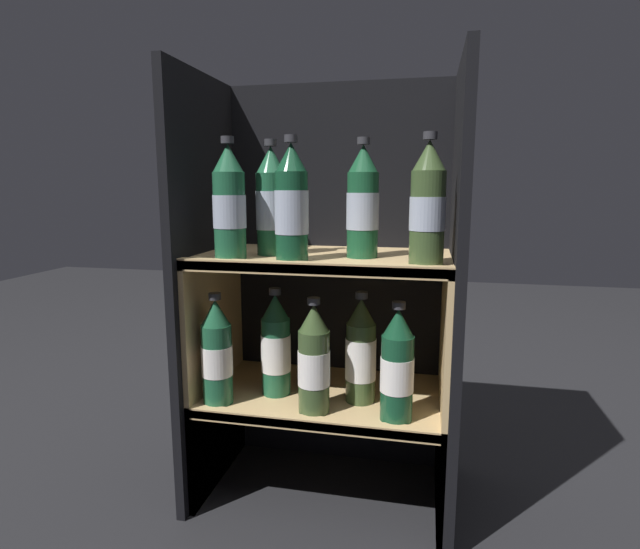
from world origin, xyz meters
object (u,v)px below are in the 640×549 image
bottle_upper_back_0 (271,204)px  bottle_lower_back_0 (276,347)px  bottle_upper_back_1 (363,205)px  bottle_lower_front_2 (397,368)px  bottle_upper_front_2 (428,206)px  bottle_lower_front_1 (316,362)px  bottle_lower_front_0 (217,354)px  bottle_upper_front_1 (292,206)px  bottle_lower_back_1 (361,353)px  bottle_upper_front_0 (229,205)px

bottle_upper_back_0 → bottle_lower_back_0: (0.00, 0.00, -0.32)m
bottle_upper_back_1 → bottle_lower_front_2: size_ratio=1.00×
bottle_upper_front_2 → bottle_lower_front_1: bottle_upper_front_2 is taller
bottle_lower_front_0 → bottle_lower_back_0: bearing=34.5°
bottle_upper_front_1 → bottle_upper_front_2: (0.26, 0.00, 0.00)m
bottle_lower_front_2 → bottle_upper_back_0: bearing=165.0°
bottle_upper_back_0 → bottle_upper_front_2: bearing=-12.9°
bottle_upper_front_2 → bottle_lower_back_0: bearing=166.9°
bottle_upper_front_2 → bottle_lower_front_1: 0.38m
bottle_lower_front_0 → bottle_upper_back_1: bearing=14.0°
bottle_lower_front_2 → bottle_lower_back_1: same height
bottle_upper_back_0 → bottle_lower_back_0: 0.32m
bottle_lower_front_2 → bottle_upper_front_1: bearing=180.0°
bottle_upper_front_0 → bottle_lower_front_0: (-0.04, 0.00, -0.32)m
bottle_upper_back_0 → bottle_lower_back_1: size_ratio=1.00×
bottle_upper_front_0 → bottle_upper_front_2: 0.39m
bottle_upper_back_1 → bottle_lower_back_1: bearing=0.0°
bottle_upper_front_1 → bottle_upper_back_0: bearing=131.1°
bottle_upper_back_0 → bottle_lower_front_1: size_ratio=1.00×
bottle_upper_back_0 → bottle_upper_back_1: same height
bottle_lower_back_0 → bottle_lower_back_1: size_ratio=1.00×
bottle_lower_front_1 → bottle_lower_back_0: bearing=145.5°
bottle_upper_front_1 → bottle_lower_front_0: bottle_upper_front_1 is taller
bottle_upper_back_1 → bottle_lower_front_1: size_ratio=1.00×
bottle_upper_back_1 → bottle_upper_back_0: bearing=180.0°
bottle_upper_back_1 → bottle_lower_back_1: (0.00, 0.00, -0.32)m
bottle_upper_front_1 → bottle_lower_back_1: bearing=29.7°
bottle_upper_front_0 → bottle_lower_front_1: size_ratio=1.00×
bottle_lower_front_0 → bottle_lower_back_0: 0.13m
bottle_lower_front_0 → bottle_lower_back_1: same height
bottle_upper_back_0 → bottle_lower_front_0: 0.34m
bottle_upper_back_1 → bottle_upper_front_1: bearing=-150.3°
bottle_upper_front_0 → bottle_upper_front_1: bearing=0.0°
bottle_upper_front_0 → bottle_lower_back_1: (0.26, 0.08, -0.32)m
bottle_lower_front_0 → bottle_lower_back_0: same height
bottle_lower_front_0 → bottle_lower_back_1: 0.31m
bottle_upper_front_2 → bottle_upper_back_1: bearing=150.3°
bottle_lower_front_2 → bottle_lower_back_1: 0.11m
bottle_upper_front_1 → bottle_lower_front_2: bottle_upper_front_1 is taller
bottle_upper_front_0 → bottle_lower_back_0: 0.34m
bottle_upper_front_1 → bottle_lower_back_1: bottle_upper_front_1 is taller
bottle_upper_front_2 → bottle_lower_front_0: size_ratio=1.00×
bottle_upper_front_2 → bottle_upper_back_0: (-0.33, 0.08, -0.00)m
bottle_lower_front_2 → bottle_upper_front_2: bearing=0.0°
bottle_lower_back_0 → bottle_lower_front_0: bearing=-145.5°
bottle_upper_back_1 → bottle_lower_front_0: (-0.30, -0.08, -0.32)m
bottle_upper_front_1 → bottle_lower_front_0: bearing=180.0°
bottle_lower_back_1 → bottle_lower_front_2: bearing=-42.1°
bottle_upper_front_0 → bottle_upper_back_0: 0.10m
bottle_lower_back_0 → bottle_lower_back_1: 0.19m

